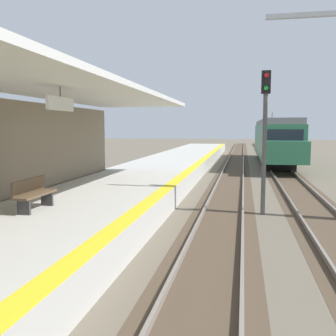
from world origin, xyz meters
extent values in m
cube|color=#B7B5AD|center=(-2.50, 16.00, 0.45)|extent=(5.00, 80.00, 0.90)
cube|color=yellow|center=(-0.25, 16.00, 0.90)|extent=(0.50, 80.00, 0.01)
cube|color=white|center=(-2.20, 11.08, 3.82)|extent=(0.08, 1.40, 0.36)
cylinder|color=#333333|center=(-2.20, 11.08, 4.14)|extent=(0.03, 0.03, 0.27)
cube|color=#4C3D2D|center=(1.90, 20.00, 0.00)|extent=(2.34, 120.00, 0.01)
cube|color=slate|center=(1.18, 20.00, 0.08)|extent=(0.08, 120.00, 0.15)
cube|color=slate|center=(2.62, 20.00, 0.08)|extent=(0.08, 120.00, 0.15)
cube|color=#4C3D2D|center=(5.30, 20.00, 0.00)|extent=(2.34, 120.00, 0.01)
cube|color=slate|center=(4.58, 20.00, 0.08)|extent=(0.08, 120.00, 0.15)
cube|color=slate|center=(6.02, 20.00, 0.08)|extent=(0.08, 120.00, 0.15)
cube|color=#286647|center=(5.30, 36.87, 2.07)|extent=(2.90, 18.00, 2.70)
cube|color=slate|center=(5.30, 36.87, 3.64)|extent=(2.67, 18.00, 0.44)
cube|color=black|center=(5.30, 27.85, 2.48)|extent=(2.32, 0.06, 1.21)
cube|color=#286647|center=(5.30, 27.07, 1.60)|extent=(2.78, 1.60, 1.49)
cube|color=black|center=(6.76, 36.87, 2.48)|extent=(0.04, 15.84, 0.86)
cylinder|color=#333333|center=(5.30, 40.47, 4.31)|extent=(0.06, 0.06, 0.90)
cube|color=black|center=(5.30, 31.02, 0.36)|extent=(2.17, 2.20, 0.72)
cube|color=black|center=(5.30, 42.72, 0.36)|extent=(2.17, 2.20, 0.72)
cylinder|color=#4C4C4C|center=(3.33, 15.77, 2.20)|extent=(0.16, 0.16, 4.40)
cube|color=black|center=(3.33, 15.77, 4.80)|extent=(0.32, 0.24, 0.80)
sphere|color=red|center=(3.33, 15.63, 5.02)|extent=(0.16, 0.16, 0.16)
sphere|color=green|center=(3.33, 15.63, 4.58)|extent=(0.16, 0.16, 0.16)
cube|color=brown|center=(-3.05, 11.12, 1.34)|extent=(0.44, 1.60, 0.06)
cube|color=brown|center=(-3.25, 11.12, 1.58)|extent=(0.06, 1.60, 0.40)
cube|color=#333333|center=(-3.05, 10.52, 1.12)|extent=(0.36, 0.08, 0.44)
cube|color=#333333|center=(-3.05, 11.72, 1.12)|extent=(0.36, 0.08, 0.44)
camera|label=1|loc=(2.59, 1.76, 3.18)|focal=40.17mm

